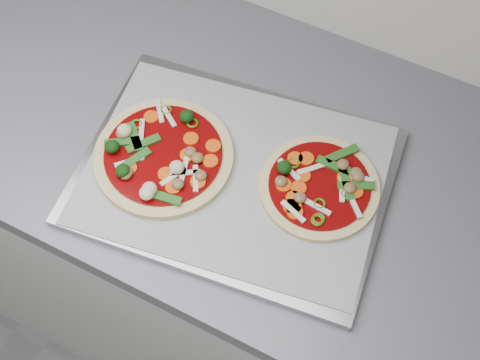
% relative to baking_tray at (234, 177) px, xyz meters
% --- Properties ---
extents(base_cabinet, '(3.60, 0.60, 0.86)m').
position_rel_baking_tray_xyz_m(base_cabinet, '(-0.17, 0.07, -0.48)').
color(base_cabinet, silver).
rests_on(base_cabinet, ground).
extents(countertop, '(3.60, 0.60, 0.04)m').
position_rel_baking_tray_xyz_m(countertop, '(-0.17, 0.07, -0.03)').
color(countertop, slate).
rests_on(countertop, base_cabinet).
extents(baking_tray, '(0.53, 0.42, 0.02)m').
position_rel_baking_tray_xyz_m(baking_tray, '(0.00, 0.00, 0.00)').
color(baking_tray, gray).
rests_on(baking_tray, countertop).
extents(parchment, '(0.51, 0.41, 0.00)m').
position_rel_baking_tray_xyz_m(parchment, '(0.00, 0.00, 0.01)').
color(parchment, '#96969B').
rests_on(parchment, baking_tray).
extents(pizza_left, '(0.25, 0.25, 0.04)m').
position_rel_baking_tray_xyz_m(pizza_left, '(-0.12, -0.03, 0.02)').
color(pizza_left, tan).
rests_on(pizza_left, parchment).
extents(pizza_right, '(0.21, 0.21, 0.03)m').
position_rel_baking_tray_xyz_m(pizza_right, '(0.13, 0.04, 0.02)').
color(pizza_right, tan).
rests_on(pizza_right, parchment).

